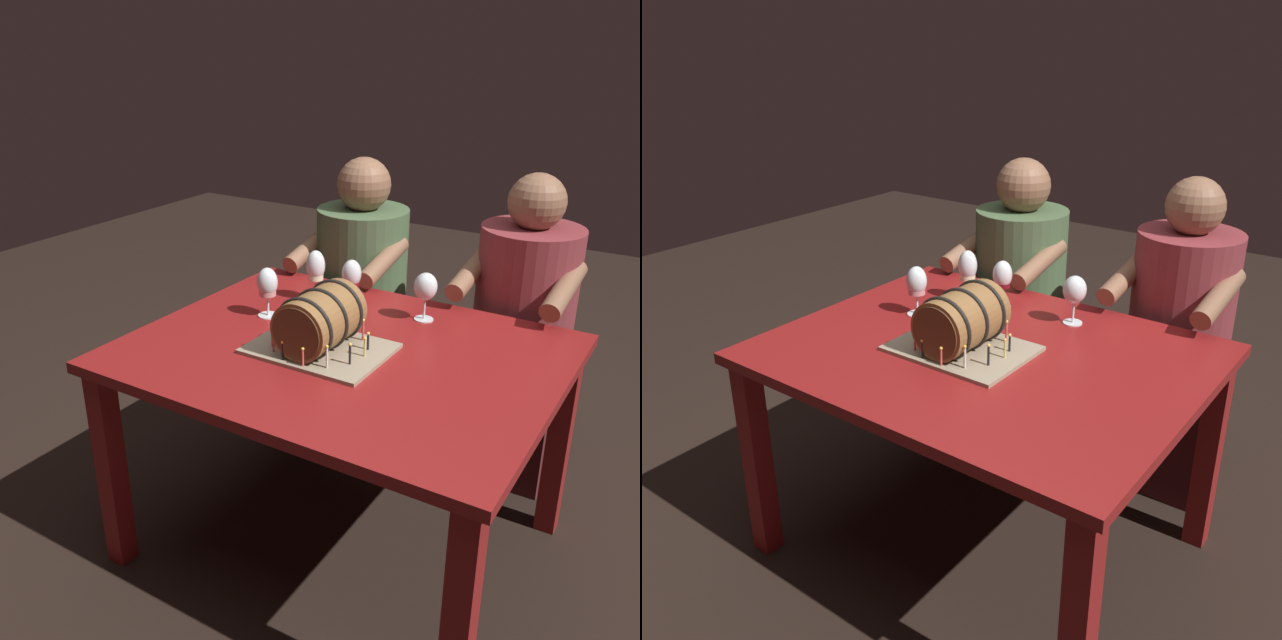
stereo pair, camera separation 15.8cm
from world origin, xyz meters
The scene contains 9 objects.
ground_plane centered at (0.00, 0.00, 0.00)m, with size 8.00×8.00×0.00m, color black.
dining_table centered at (0.00, 0.00, 0.64)m, with size 1.29×1.03×0.74m.
barrel_cake centered at (-0.05, -0.05, 0.83)m, with size 0.41×0.31×0.20m.
wine_glass_red centered at (-0.15, 0.32, 0.85)m, with size 0.07×0.07×0.17m.
wine_glass_white centered at (-0.29, 0.30, 0.86)m, with size 0.07×0.07×0.18m.
wine_glass_empty centered at (0.12, 0.34, 0.86)m, with size 0.08×0.08×0.17m.
wine_glass_rose centered at (-0.35, 0.09, 0.85)m, with size 0.07×0.07×0.17m.
person_seated_left centered at (-0.34, 0.74, 0.57)m, with size 0.41×0.48×1.18m.
person_seated_right centered at (0.34, 0.74, 0.57)m, with size 0.41×0.48×1.19m.
Camera 1 is at (0.95, -1.66, 1.65)m, focal length 38.74 mm.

